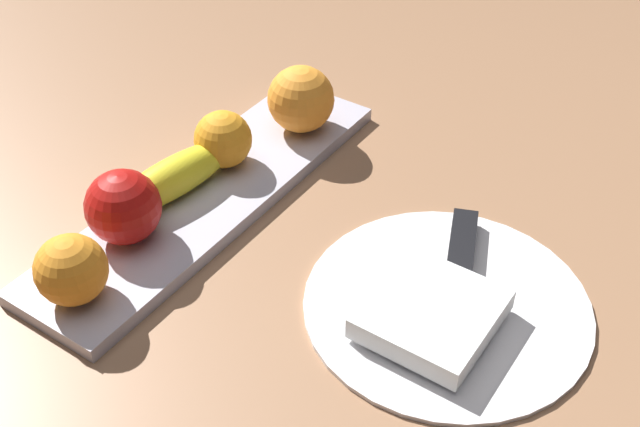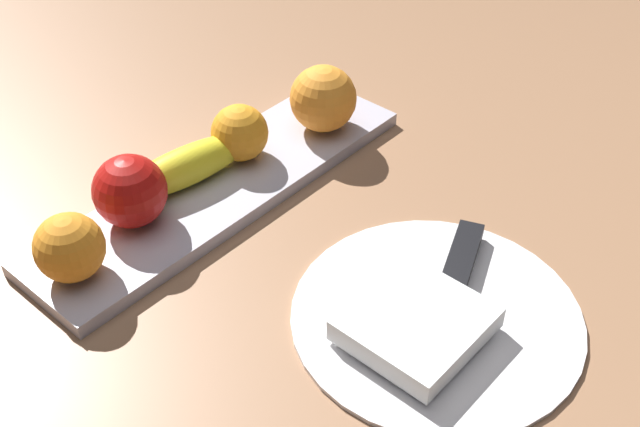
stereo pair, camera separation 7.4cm
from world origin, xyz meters
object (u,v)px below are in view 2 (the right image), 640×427
object	(u,v)px
dinner_plate	(437,315)
folded_napkin	(416,324)
apple	(130,191)
banana	(185,166)
orange_center	(69,247)
fruit_tray	(222,186)
orange_near_apple	(240,133)
orange_near_banana	(321,97)
knife	(459,268)

from	to	relation	value
dinner_plate	folded_napkin	bearing A→B (deg)	0.00
apple	banana	xyz separation A→B (m)	(-0.07, -0.01, -0.02)
orange_center	dinner_plate	distance (m)	0.33
fruit_tray	orange_center	distance (m)	0.19
banana	folded_napkin	xyz separation A→B (m)	(0.01, 0.30, -0.02)
fruit_tray	orange_center	size ratio (longest dim) A/B	7.01
orange_near_apple	dinner_plate	size ratio (longest dim) A/B	0.24
orange_near_banana	knife	bearing A→B (deg)	69.78
orange_near_banana	folded_napkin	distance (m)	0.32
orange_center	knife	distance (m)	0.35
fruit_tray	folded_napkin	size ratio (longest dim) A/B	3.99
fruit_tray	orange_near_banana	world-z (taller)	orange_near_banana
orange_near_apple	folded_napkin	world-z (taller)	orange_near_apple
orange_near_banana	fruit_tray	bearing A→B (deg)	-3.89
dinner_plate	folded_napkin	world-z (taller)	folded_napkin
banana	knife	size ratio (longest dim) A/B	0.88
orange_near_banana	folded_napkin	bearing A→B (deg)	56.08
orange_near_banana	orange_center	bearing A→B (deg)	-1.18
orange_near_apple	dinner_plate	world-z (taller)	orange_near_apple
banana	knife	xyz separation A→B (m)	(-0.08, 0.28, -0.02)
orange_near_apple	folded_napkin	bearing A→B (deg)	75.36
fruit_tray	apple	xyz separation A→B (m)	(0.10, -0.02, 0.04)
orange_near_apple	folded_napkin	size ratio (longest dim) A/B	0.55
apple	orange_near_banana	world-z (taller)	orange_near_banana
orange_near_banana	dinner_plate	world-z (taller)	orange_near_banana
orange_near_banana	orange_near_apple	bearing A→B (deg)	-13.79
orange_center	knife	world-z (taller)	orange_center
orange_center	folded_napkin	world-z (taller)	orange_center
apple	dinner_plate	size ratio (longest dim) A/B	0.28
orange_center	folded_napkin	distance (m)	0.31
knife	banana	bearing A→B (deg)	-96.17
orange_center	dinner_plate	xyz separation A→B (m)	(-0.18, 0.27, -0.04)
fruit_tray	banana	world-z (taller)	banana
banana	dinner_plate	bearing A→B (deg)	-76.01
dinner_plate	knife	bearing A→B (deg)	-165.20
apple	knife	bearing A→B (deg)	119.07
orange_near_apple	orange_near_banana	distance (m)	0.10
folded_napkin	knife	bearing A→B (deg)	-170.65
orange_center	folded_napkin	size ratio (longest dim) A/B	0.57
banana	orange_near_banana	xyz separation A→B (m)	(-0.17, 0.03, 0.02)
banana	dinner_plate	world-z (taller)	banana
banana	orange_near_apple	world-z (taller)	orange_near_apple
orange_center	apple	bearing A→B (deg)	-166.64
knife	orange_near_apple	bearing A→B (deg)	-109.72
apple	orange_center	bearing A→B (deg)	13.36
fruit_tray	folded_napkin	bearing A→B (deg)	83.30
banana	dinner_plate	size ratio (longest dim) A/B	0.60
knife	orange_near_banana	bearing A→B (deg)	-132.01
apple	orange_center	world-z (taller)	apple
fruit_tray	folded_napkin	xyz separation A→B (m)	(0.03, 0.27, 0.01)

